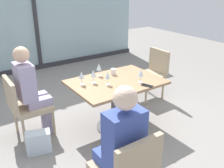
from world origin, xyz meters
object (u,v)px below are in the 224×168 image
(dining_table_main, at_px, (116,94))
(chair_far_left, at_px, (24,104))
(wine_glass_0, at_px, (99,67))
(wine_glass_1, at_px, (93,74))
(coffee_cup, at_px, (113,72))
(handbag_1, at_px, (39,142))
(chair_far_right, at_px, (152,71))
(wine_glass_3, at_px, (81,75))
(wine_glass_2, at_px, (141,73))
(wine_glass_4, at_px, (108,75))
(person_far_left, at_px, (31,88))
(cell_phone_on_table, at_px, (147,86))
(person_front_left, at_px, (120,143))

(dining_table_main, distance_m, chair_far_left, 1.23)
(chair_far_left, bearing_deg, wine_glass_0, -10.61)
(wine_glass_1, bearing_deg, coffee_cup, 15.34)
(chair_far_left, relative_size, wine_glass_1, 4.70)
(chair_far_left, distance_m, handbag_1, 0.55)
(chair_far_left, relative_size, wine_glass_0, 4.70)
(coffee_cup, height_order, handbag_1, coffee_cup)
(chair_far_right, bearing_deg, wine_glass_1, -165.10)
(wine_glass_0, bearing_deg, wine_glass_3, -157.21)
(chair_far_left, xyz_separation_m, coffee_cup, (1.24, -0.27, 0.28))
(dining_table_main, distance_m, wine_glass_2, 0.46)
(wine_glass_4, bearing_deg, person_far_left, 147.80)
(chair_far_right, bearing_deg, person_far_left, -180.00)
(coffee_cup, xyz_separation_m, handbag_1, (-1.23, -0.15, -0.64))
(wine_glass_3, bearing_deg, wine_glass_2, -28.13)
(wine_glass_3, relative_size, wine_glass_4, 1.00)
(chair_far_left, distance_m, cell_phone_on_table, 1.63)
(coffee_cup, distance_m, cell_phone_on_table, 0.60)
(wine_glass_3, bearing_deg, dining_table_main, -18.28)
(wine_glass_3, xyz_separation_m, wine_glass_4, (0.28, -0.19, 0.00))
(person_far_left, bearing_deg, wine_glass_1, -27.31)
(wine_glass_0, bearing_deg, handbag_1, -167.67)
(cell_phone_on_table, relative_size, handbag_1, 0.48)
(handbag_1, bearing_deg, wine_glass_0, 28.50)
(wine_glass_2, bearing_deg, handbag_1, 167.97)
(coffee_cup, height_order, cell_phone_on_table, coffee_cup)
(wine_glass_3, relative_size, handbag_1, 0.62)
(chair_far_left, xyz_separation_m, handbag_1, (0.00, -0.42, -0.36))
(dining_table_main, xyz_separation_m, person_far_left, (-1.02, 0.49, 0.16))
(chair_far_right, distance_m, wine_glass_0, 1.29)
(wine_glass_1, bearing_deg, person_front_left, -110.45)
(wine_glass_2, distance_m, coffee_cup, 0.47)
(wine_glass_4, bearing_deg, wine_glass_3, 145.33)
(chair_far_left, distance_m, person_front_left, 1.68)
(wine_glass_3, height_order, cell_phone_on_table, wine_glass_3)
(chair_far_right, xyz_separation_m, handbag_1, (-2.25, -0.42, -0.36))
(person_far_left, distance_m, wine_glass_2, 1.46)
(dining_table_main, xyz_separation_m, coffee_cup, (0.11, 0.22, 0.23))
(wine_glass_1, relative_size, wine_glass_2, 1.00)
(person_front_left, height_order, wine_glass_4, person_front_left)
(wine_glass_1, xyz_separation_m, wine_glass_4, (0.12, -0.16, 0.00))
(wine_glass_0, distance_m, handbag_1, 1.28)
(wine_glass_4, height_order, coffee_cup, wine_glass_4)
(wine_glass_0, xyz_separation_m, wine_glass_3, (-0.36, -0.15, 0.00))
(chair_far_left, xyz_separation_m, wine_glass_1, (0.84, -0.38, 0.37))
(wine_glass_1, xyz_separation_m, handbag_1, (-0.84, -0.04, -0.72))
(chair_far_right, distance_m, cell_phone_on_table, 1.26)
(wine_glass_2, xyz_separation_m, coffee_cup, (-0.14, 0.44, -0.09))
(wine_glass_1, height_order, wine_glass_4, same)
(dining_table_main, relative_size, wine_glass_1, 6.63)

